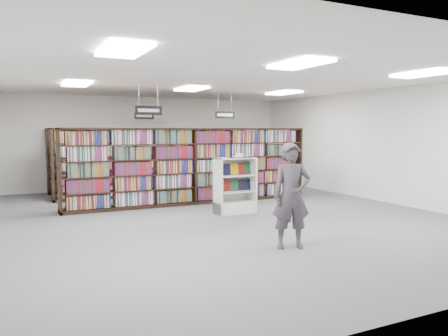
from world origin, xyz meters
name	(u,v)px	position (x,y,z in m)	size (l,w,h in m)	color
floor	(223,216)	(0.00, 0.00, 0.00)	(12.00, 12.00, 0.00)	#505055
ceiling	(223,80)	(0.00, 0.00, 3.20)	(10.00, 12.00, 0.10)	white
wall_back	(151,142)	(0.00, 6.00, 1.60)	(10.00, 0.10, 3.20)	silver
wall_right	(381,146)	(5.00, 0.00, 1.60)	(0.10, 12.00, 3.20)	silver
bookshelf_row_near	(192,166)	(0.00, 2.00, 1.05)	(7.00, 0.60, 2.10)	black
bookshelf_row_mid	(169,161)	(0.00, 4.00, 1.05)	(7.00, 0.60, 2.10)	black
bookshelf_row_far	(153,158)	(0.00, 5.70, 1.05)	(7.00, 0.60, 2.10)	black
aisle_sign_left	(149,110)	(-1.50, 1.00, 2.53)	(0.65, 0.02, 0.80)	#B2B2B7
aisle_sign_right	(225,114)	(1.50, 3.00, 2.53)	(0.65, 0.02, 0.80)	#B2B2B7
aisle_sign_center	(144,115)	(-0.50, 5.00, 2.53)	(0.65, 0.02, 0.80)	#B2B2B7
troffer_front_left	(123,50)	(-3.00, -3.00, 3.16)	(0.60, 1.20, 0.04)	white
troffer_front_center	(300,64)	(0.00, -3.00, 3.16)	(0.60, 1.20, 0.04)	white
troffer_front_right	(423,74)	(3.00, -3.00, 3.16)	(0.60, 1.20, 0.04)	white
troffer_back_left	(77,84)	(-3.00, 2.00, 3.16)	(0.60, 1.20, 0.04)	white
troffer_back_center	(191,89)	(0.00, 2.00, 3.16)	(0.60, 1.20, 0.04)	white
troffer_back_right	(284,93)	(3.00, 2.00, 3.16)	(0.60, 1.20, 0.04)	white
endcap_display	(234,194)	(0.41, 0.23, 0.47)	(0.99, 0.50, 1.37)	silver
open_book	(240,156)	(0.51, 0.13, 1.41)	(0.59, 0.37, 0.13)	black
shopper	(291,196)	(-0.16, -3.04, 0.91)	(0.67, 0.44, 1.83)	#46414A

